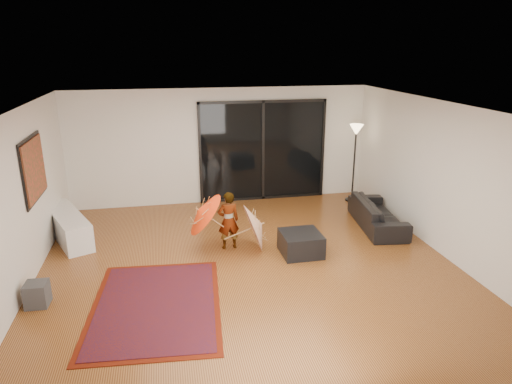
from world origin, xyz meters
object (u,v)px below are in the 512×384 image
object	(u,v)px
ottoman	(301,243)
child	(228,220)
sofa	(378,214)
media_console	(68,226)

from	to	relation	value
ottoman	child	world-z (taller)	child
ottoman	child	xyz separation A→B (m)	(-1.24, 0.51, 0.35)
child	sofa	bearing A→B (deg)	-178.51
sofa	ottoman	size ratio (longest dim) A/B	2.69
ottoman	child	size ratio (longest dim) A/B	0.64
media_console	child	xyz separation A→B (m)	(3.01, -1.07, 0.28)
media_console	child	distance (m)	3.21
sofa	child	size ratio (longest dim) A/B	1.73
ottoman	media_console	bearing A→B (deg)	159.62
child	media_console	bearing A→B (deg)	-25.79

